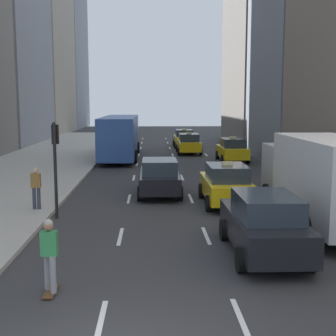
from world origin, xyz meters
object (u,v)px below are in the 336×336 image
object	(u,v)px
sedan_silver_behind	(264,224)
box_truck	(320,177)
city_bus	(120,135)
taxi_fourth	(226,184)
traffic_light_pole	(55,154)
taxi_second	(232,150)
taxi_third	(189,144)
taxi_lead	(184,138)
sedan_black_near	(160,177)
pedestrian_mid_block	(36,186)
skateboarder	(49,253)

from	to	relation	value
sedan_silver_behind	box_truck	size ratio (longest dim) A/B	0.55
city_bus	taxi_fourth	bearing A→B (deg)	-71.75
taxi_fourth	traffic_light_pole	size ratio (longest dim) A/B	1.22
taxi_second	taxi_third	size ratio (longest dim) A/B	1.00
city_bus	taxi_lead	bearing A→B (deg)	57.81
taxi_lead	city_bus	bearing A→B (deg)	-122.19
taxi_lead	sedan_silver_behind	world-z (taller)	taxi_lead
taxi_second	box_truck	world-z (taller)	box_truck
city_bus	traffic_light_pole	xyz separation A→B (m)	(-1.14, -19.09, 0.62)
city_bus	sedan_black_near	bearing A→B (deg)	-79.27
taxi_fourth	pedestrian_mid_block	distance (m)	7.82
taxi_third	taxi_fourth	bearing A→B (deg)	-90.00
sedan_silver_behind	city_bus	size ratio (longest dim) A/B	0.40
city_bus	sedan_silver_behind	bearing A→B (deg)	-76.70
taxi_third	taxi_second	bearing A→B (deg)	-62.56
taxi_third	sedan_black_near	world-z (taller)	taxi_third
taxi_third	city_bus	xyz separation A→B (m)	(-5.61, -3.00, 0.91)
box_truck	skateboarder	distance (m)	10.20
box_truck	skateboarder	size ratio (longest dim) A/B	4.81
sedan_black_near	sedan_silver_behind	world-z (taller)	sedan_silver_behind
skateboarder	traffic_light_pole	size ratio (longest dim) A/B	0.48
taxi_fourth	sedan_silver_behind	world-z (taller)	taxi_fourth
taxi_third	taxi_fourth	size ratio (longest dim) A/B	1.00
skateboarder	traffic_light_pole	distance (m)	7.43
taxi_second	skateboarder	size ratio (longest dim) A/B	2.52
traffic_light_pole	sedan_silver_behind	bearing A→B (deg)	-34.54
sedan_black_near	pedestrian_mid_block	size ratio (longest dim) A/B	2.69
box_truck	traffic_light_pole	bearing A→B (deg)	172.37
city_bus	traffic_light_pole	size ratio (longest dim) A/B	3.23
taxi_third	pedestrian_mid_block	distance (m)	22.61
taxi_second	skateboarder	distance (m)	25.28
taxi_lead	pedestrian_mid_block	bearing A→B (deg)	-105.85
sedan_black_near	box_truck	xyz separation A→B (m)	(5.60, -5.53, 0.84)
taxi_lead	pedestrian_mid_block	xyz separation A→B (m)	(-7.72, -27.17, 0.19)
taxi_lead	pedestrian_mid_block	distance (m)	28.24
city_bus	skateboarder	xyz separation A→B (m)	(0.13, -26.27, -0.82)
taxi_third	box_truck	world-z (taller)	box_truck
taxi_fourth	taxi_lead	bearing A→B (deg)	90.00
taxi_third	sedan_black_near	bearing A→B (deg)	-98.92
skateboarder	taxi_fourth	bearing A→B (deg)	59.32
taxi_fourth	traffic_light_pole	xyz separation A→B (m)	(-6.75, -2.07, 1.53)
sedan_black_near	pedestrian_mid_block	world-z (taller)	pedestrian_mid_block
box_truck	taxi_fourth	bearing A→B (deg)	129.87
pedestrian_mid_block	taxi_third	bearing A→B (deg)	70.05
pedestrian_mid_block	traffic_light_pole	size ratio (longest dim) A/B	0.46
traffic_light_pole	taxi_fourth	bearing A→B (deg)	17.06
taxi_fourth	box_truck	distance (m)	4.45
taxi_fourth	box_truck	world-z (taller)	box_truck
box_truck	skateboarder	bearing A→B (deg)	-144.57
taxi_third	skateboarder	size ratio (longest dim) A/B	2.52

